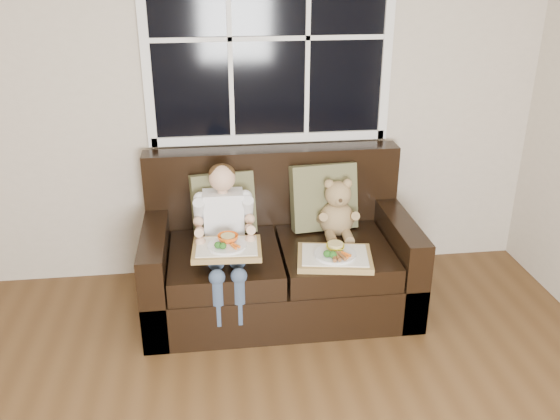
{
  "coord_description": "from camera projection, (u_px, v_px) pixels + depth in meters",
  "views": [
    {
      "loc": [
        -0.03,
        -1.39,
        2.15
      ],
      "look_at": [
        0.38,
        1.85,
        0.73
      ],
      "focal_mm": 38.0,
      "sensor_mm": 36.0,
      "label": 1
    }
  ],
  "objects": [
    {
      "name": "pillow_left",
      "position": [
        223.0,
        204.0,
        3.84
      ],
      "size": [
        0.43,
        0.25,
        0.42
      ],
      "rotation": [
        -0.21,
        0.0,
        0.18
      ],
      "color": "brown",
      "rests_on": "loveseat"
    },
    {
      "name": "loveseat",
      "position": [
        278.0,
        258.0,
        3.88
      ],
      "size": [
        1.7,
        0.92,
        0.96
      ],
      "color": "black",
      "rests_on": "ground"
    },
    {
      "name": "pillow_right",
      "position": [
        324.0,
        197.0,
        3.91
      ],
      "size": [
        0.45,
        0.24,
        0.45
      ],
      "rotation": [
        -0.21,
        0.0,
        0.11
      ],
      "color": "brown",
      "rests_on": "loveseat"
    },
    {
      "name": "window_back",
      "position": [
        269.0,
        38.0,
        3.77
      ],
      "size": [
        1.62,
        0.04,
        1.37
      ],
      "color": "black",
      "rests_on": "room_walls"
    },
    {
      "name": "room_walls",
      "position": [
        224.0,
        192.0,
        1.49
      ],
      "size": [
        4.52,
        5.02,
        2.71
      ],
      "color": "beige",
      "rests_on": "ground"
    },
    {
      "name": "tray_right",
      "position": [
        335.0,
        257.0,
        3.54
      ],
      "size": [
        0.49,
        0.41,
        0.1
      ],
      "rotation": [
        0.0,
        0.0,
        -0.17
      ],
      "color": "#A7854B",
      "rests_on": "loveseat"
    },
    {
      "name": "tray_left",
      "position": [
        227.0,
        247.0,
        3.45
      ],
      "size": [
        0.42,
        0.33,
        0.09
      ],
      "rotation": [
        0.0,
        0.0,
        -0.06
      ],
      "color": "#A7854B",
      "rests_on": "child"
    },
    {
      "name": "child",
      "position": [
        224.0,
        224.0,
        3.61
      ],
      "size": [
        0.36,
        0.59,
        0.82
      ],
      "color": "white",
      "rests_on": "loveseat"
    },
    {
      "name": "teddy_bear",
      "position": [
        337.0,
        212.0,
        3.83
      ],
      "size": [
        0.24,
        0.3,
        0.4
      ],
      "rotation": [
        0.0,
        0.0,
        -0.04
      ],
      "color": "#9C8152",
      "rests_on": "loveseat"
    }
  ]
}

